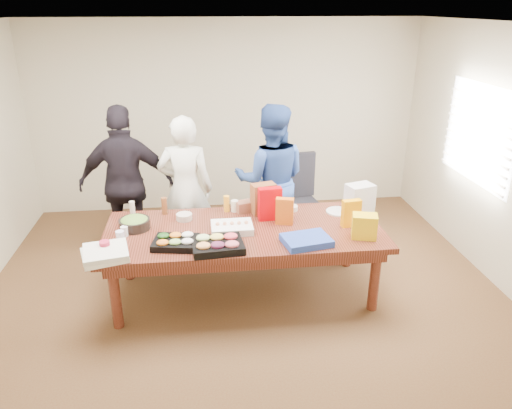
{
  "coord_description": "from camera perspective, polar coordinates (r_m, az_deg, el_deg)",
  "views": [
    {
      "loc": [
        -0.4,
        -4.45,
        2.86
      ],
      "look_at": [
        0.14,
        0.1,
        0.97
      ],
      "focal_mm": 34.27,
      "sensor_mm": 36.0,
      "label": 1
    }
  ],
  "objects": [
    {
      "name": "chip_bag_blue",
      "position": [
        4.66,
        5.91,
        -4.19
      ],
      "size": [
        0.49,
        0.4,
        0.07
      ],
      "primitive_type": "cube",
      "rotation": [
        0.0,
        0.0,
        0.19
      ],
      "color": "#2441A3",
      "rests_on": "conference_table"
    },
    {
      "name": "banana_bunch",
      "position": [
        5.3,
        1.42,
        -0.57
      ],
      "size": [
        0.27,
        0.18,
        0.09
      ],
      "primitive_type": "cube",
      "rotation": [
        0.0,
        0.0,
        -0.14
      ],
      "color": "#ECF530",
      "rests_on": "conference_table"
    },
    {
      "name": "plate_b",
      "position": [
        5.47,
        2.99,
        -0.24
      ],
      "size": [
        0.31,
        0.31,
        0.02
      ],
      "primitive_type": "cylinder",
      "rotation": [
        0.0,
        0.0,
        -0.23
      ],
      "color": "white",
      "rests_on": "conference_table"
    },
    {
      "name": "grocery_bag_yellow",
      "position": [
        4.84,
        12.53,
        -2.49
      ],
      "size": [
        0.27,
        0.22,
        0.24
      ],
      "primitive_type": "cube",
      "rotation": [
        0.0,
        0.0,
        -0.27
      ],
      "color": "yellow",
      "rests_on": "conference_table"
    },
    {
      "name": "floor",
      "position": [
        5.31,
        -1.35,
        -10.31
      ],
      "size": [
        5.5,
        5.0,
        0.02
      ],
      "primitive_type": "cube",
      "color": "#47301E",
      "rests_on": "ground"
    },
    {
      "name": "salad_bowl",
      "position": [
        5.08,
        -13.99,
        -2.23
      ],
      "size": [
        0.39,
        0.39,
        0.1
      ],
      "primitive_type": "cylinder",
      "rotation": [
        0.0,
        0.0,
        0.31
      ],
      "color": "black",
      "rests_on": "conference_table"
    },
    {
      "name": "bread_loaf",
      "position": [
        5.35,
        -0.76,
        -0.14
      ],
      "size": [
        0.32,
        0.21,
        0.12
      ],
      "primitive_type": "cube",
      "rotation": [
        0.0,
        0.0,
        0.28
      ],
      "color": "brown",
      "rests_on": "conference_table"
    },
    {
      "name": "dip_bowl_a",
      "position": [
        5.39,
        4.14,
        -0.41
      ],
      "size": [
        0.17,
        0.17,
        0.06
      ],
      "primitive_type": "cylinder",
      "rotation": [
        0.0,
        0.0,
        0.29
      ],
      "color": "beige",
      "rests_on": "conference_table"
    },
    {
      "name": "sheet_cake",
      "position": [
        4.89,
        -2.82,
        -2.71
      ],
      "size": [
        0.41,
        0.31,
        0.07
      ],
      "primitive_type": "cube",
      "rotation": [
        0.0,
        0.0,
        0.01
      ],
      "color": "white",
      "rests_on": "conference_table"
    },
    {
      "name": "dip_bowl_b",
      "position": [
        5.19,
        -8.37,
        -1.44
      ],
      "size": [
        0.17,
        0.17,
        0.07
      ],
      "primitive_type": "cylinder",
      "rotation": [
        0.0,
        0.0,
        0.0
      ],
      "color": "beige",
      "rests_on": "conference_table"
    },
    {
      "name": "pizza_box_lower",
      "position": [
        4.6,
        -17.26,
        -5.68
      ],
      "size": [
        0.48,
        0.48,
        0.04
      ],
      "primitive_type": "cube",
      "rotation": [
        0.0,
        0.0,
        0.3
      ],
      "color": "white",
      "rests_on": "conference_table"
    },
    {
      "name": "kraft_bag",
      "position": [
        5.26,
        0.87,
        0.7
      ],
      "size": [
        0.28,
        0.21,
        0.33
      ],
      "primitive_type": "cube",
      "rotation": [
        0.0,
        0.0,
        0.26
      ],
      "color": "brown",
      "rests_on": "conference_table"
    },
    {
      "name": "person_center",
      "position": [
        5.7,
        -8.19,
        1.73
      ],
      "size": [
        0.68,
        0.49,
        1.74
      ],
      "primitive_type": "imported",
      "rotation": [
        0.0,
        0.0,
        3.02
      ],
      "color": "silver",
      "rests_on": "floor"
    },
    {
      "name": "veggie_tray",
      "position": [
        4.66,
        -9.38,
        -4.42
      ],
      "size": [
        0.46,
        0.39,
        0.06
      ],
      "primitive_type": "cube",
      "rotation": [
        0.0,
        0.0,
        -0.17
      ],
      "color": "black",
      "rests_on": "conference_table"
    },
    {
      "name": "ceiling",
      "position": [
        4.47,
        -1.68,
        20.46
      ],
      "size": [
        5.5,
        5.0,
        0.02
      ],
      "primitive_type": "cube",
      "color": "white",
      "rests_on": "wall_back"
    },
    {
      "name": "wall_front",
      "position": [
        2.5,
        4.03,
        -14.82
      ],
      "size": [
        5.5,
        0.04,
        2.7
      ],
      "primitive_type": "cube",
      "color": "beige",
      "rests_on": "floor"
    },
    {
      "name": "clear_cup_a",
      "position": [
        4.83,
        -15.56,
        -3.64
      ],
      "size": [
        0.11,
        0.11,
        0.11
      ],
      "primitive_type": "cylinder",
      "rotation": [
        0.0,
        0.0,
        0.34
      ],
      "color": "silver",
      "rests_on": "conference_table"
    },
    {
      "name": "mustard_bottle",
      "position": [
        5.34,
        -3.46,
        0.1
      ],
      "size": [
        0.07,
        0.07,
        0.18
      ],
      "primitive_type": "cylinder",
      "rotation": [
        0.0,
        0.0,
        -0.04
      ],
      "color": "#FFAB1F",
      "rests_on": "conference_table"
    },
    {
      "name": "grocery_bag_white",
      "position": [
        5.43,
        12.01,
        0.76
      ],
      "size": [
        0.33,
        0.28,
        0.3
      ],
      "primitive_type": "cube",
      "rotation": [
        0.0,
        0.0,
        0.3
      ],
      "color": "silver",
      "rests_on": "conference_table"
    },
    {
      "name": "mayo_jar",
      "position": [
        5.34,
        -2.51,
        -0.17
      ],
      "size": [
        0.09,
        0.09,
        0.12
      ],
      "primitive_type": "cylinder",
      "rotation": [
        0.0,
        0.0,
        -0.12
      ],
      "color": "white",
      "rests_on": "conference_table"
    },
    {
      "name": "person_left",
      "position": [
        5.87,
        -14.88,
        2.32
      ],
      "size": [
        1.09,
        0.48,
        1.84
      ],
      "primitive_type": "imported",
      "rotation": [
        0.0,
        0.0,
        3.12
      ],
      "color": "black",
      "rests_on": "floor"
    },
    {
      "name": "chip_bag_yellow",
      "position": [
        5.04,
        11.04,
        -1.0
      ],
      "size": [
        0.2,
        0.1,
        0.28
      ],
      "primitive_type": "cube",
      "rotation": [
        0.0,
        0.0,
        0.12
      ],
      "color": "#FAA003",
      "rests_on": "conference_table"
    },
    {
      "name": "office_chair",
      "position": [
        6.2,
        5.18,
        0.29
      ],
      "size": [
        0.62,
        0.62,
        1.07
      ],
      "primitive_type": "cube",
      "rotation": [
        0.0,
        0.0,
        0.15
      ],
      "color": "black",
      "rests_on": "floor"
    },
    {
      "name": "chip_bag_orange",
      "position": [
        5.01,
        3.36,
        -0.78
      ],
      "size": [
        0.2,
        0.13,
        0.28
      ],
      "primitive_type": "cube",
      "rotation": [
        0.0,
        0.0,
        -0.28
      ],
      "color": "#DA5E12",
      "rests_on": "conference_table"
    },
    {
      "name": "person_right",
      "position": [
        5.83,
        1.76,
        2.86
      ],
      "size": [
        0.98,
        0.82,
        1.82
      ],
      "primitive_type": "imported",
      "rotation": [
        0.0,
        0.0,
        2.99
      ],
      "color": "#2B4B93",
      "rests_on": "floor"
    },
    {
      "name": "fruit_tray",
      "position": [
        4.55,
        -4.52,
        -4.8
      ],
      "size": [
        0.5,
        0.41,
        0.07
      ],
      "primitive_type": "cube",
      "rotation": [
        0.0,
        0.0,
        0.09
      ],
      "color": "black",
      "rests_on": "conference_table"
    },
    {
      "name": "red_cup",
      "position": [
        4.65,
        -17.2,
        -4.83
      ],
      "size": [
        0.11,
        0.11,
        0.13
      ],
      "primitive_type": "cylinder",
      "rotation": [
        0.0,
        0.0,
        -0.19
      ],
      "color": "#BC2341",
      "rests_on": "conference_table"
    },
    {
      "name": "wall_back",
      "position": [
        7.13,
        -3.4,
        10.13
      ],
      "size": [
        5.5,
        0.04,
        2.7
      ],
      "primitive_type": "cube",
      "color": "beige",
      "rests_on": "floor"
    },
    {
      "name": "wall_right",
      "position": [
        5.66,
        27.52,
        4.35
      ],
      "size": [
        0.04,
        5.0,
        2.7
      ],
      "primitive_type": "cube",
      "color": "beige",
      "rests_on": "floor"
    },
    {
      "name": "chip_bag_red",
      "position": [
        5.1,
        1.63,
        0.08
      ],
      "size": [
        0.25,
        0.12,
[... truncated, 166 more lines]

